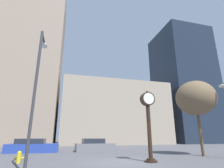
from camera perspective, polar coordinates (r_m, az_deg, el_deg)
ground_plane at (r=12.07m, az=3.54°, el=-24.03°), size 200.00×200.00×0.00m
building_tall_tower at (r=39.00m, az=-27.59°, el=6.09°), size 15.18×12.00×30.59m
building_storefront_row at (r=36.92m, az=0.31°, el=-9.78°), size 20.70×12.00×11.75m
building_glass_modern at (r=46.49m, az=22.19°, el=-0.19°), size 11.37×12.00×27.26m
street_clock at (r=12.05m, az=11.80°, el=-10.45°), size 0.94×0.78×4.58m
car_blue at (r=19.82m, az=-24.58°, el=-18.07°), size 4.87×2.11×1.30m
car_grey at (r=19.76m, az=-5.71°, el=-19.42°), size 4.14×1.99×1.28m
fire_hydrant_near at (r=12.71m, az=-28.13°, el=-20.28°), size 0.56×0.24×0.69m
street_lamp_left at (r=9.74m, az=-23.02°, el=2.51°), size 0.36×1.57×6.92m
bare_tree at (r=17.26m, az=25.63°, el=-4.21°), size 3.40×3.40×6.32m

